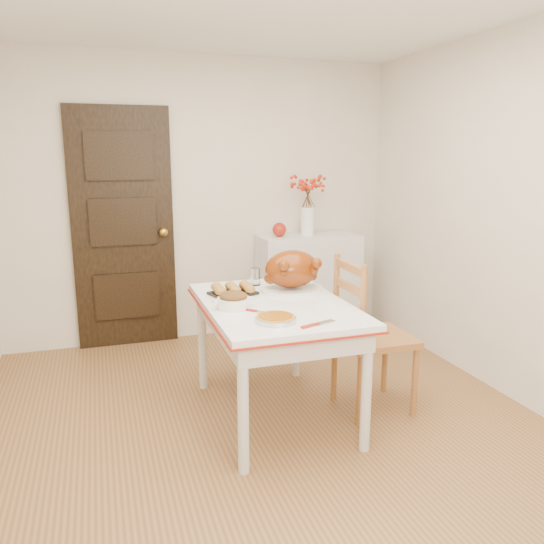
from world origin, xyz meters
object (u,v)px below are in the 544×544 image
object	(u,v)px
sideboard	(308,284)
turkey_platter	(292,271)
pumpkin_pie	(276,318)
chair_oak	(375,334)
kitchen_table	(274,360)

from	to	relation	value
sideboard	turkey_platter	xyz separation A→B (m)	(-0.64, -1.29, 0.44)
sideboard	pumpkin_pie	world-z (taller)	sideboard
chair_oak	sideboard	bearing A→B (deg)	-5.59
sideboard	turkey_platter	size ratio (longest dim) A/B	2.17
pumpkin_pie	turkey_platter	bearing A→B (deg)	62.44
sideboard	turkey_platter	bearing A→B (deg)	-116.56
turkey_platter	pumpkin_pie	size ratio (longest dim) A/B	1.90
sideboard	kitchen_table	distance (m)	1.73
turkey_platter	pumpkin_pie	bearing A→B (deg)	-139.29
kitchen_table	turkey_platter	xyz separation A→B (m)	(0.20, 0.23, 0.52)
sideboard	chair_oak	size ratio (longest dim) A/B	0.91
chair_oak	turkey_platter	distance (m)	0.68
kitchen_table	chair_oak	bearing A→B (deg)	-7.97
kitchen_table	sideboard	bearing A→B (deg)	60.94
kitchen_table	pumpkin_pie	size ratio (longest dim) A/B	5.66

